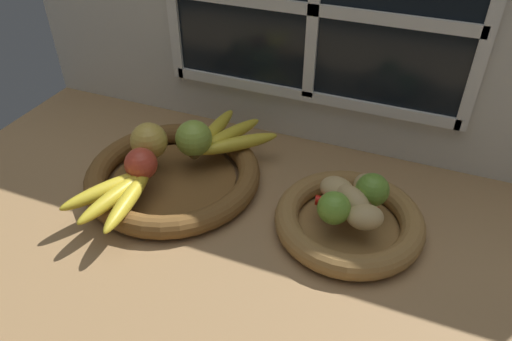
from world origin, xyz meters
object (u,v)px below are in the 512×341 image
Objects in this scene: apple_golden_left at (149,141)px; potato_back at (367,190)px; potato_large at (352,201)px; potato_oblong at (337,189)px; apple_green_back at (194,138)px; lime_near at (334,208)px; banana_bunch_front at (118,194)px; banana_bunch_back at (225,137)px; lime_far at (372,190)px; apple_red_front at (141,164)px; fruit_bowl_right at (349,221)px; fruit_bowl_left at (173,175)px; chili_pepper at (348,204)px; potato_small at (365,217)px.

apple_golden_left reaches higher than potato_back.
potato_oblong is (-3.35, 2.61, -0.35)cm from potato_large.
apple_green_back is 33.30cm from lime_near.
apple_golden_left reaches higher than potato_large.
potato_back is 5.43cm from potato_oblong.
banana_bunch_front is at bearing -157.35° from potato_oblong.
banana_bunch_back is (12.26, 10.24, -2.31)cm from apple_golden_left.
banana_bunch_back is 34.01cm from lime_far.
apple_red_front reaches higher than potato_back.
potato_oblong is at bearing 1.83° from apple_golden_left.
potato_back is (1.86, 4.10, 4.85)cm from fruit_bowl_right.
fruit_bowl_left is at bearing 180.00° from fruit_bowl_right.
fruit_bowl_left is 3.06× the size of chili_pepper.
apple_red_front is at bearing -176.81° from potato_small.
apple_golden_left is 16.15cm from banana_bunch_back.
lime_far is (37.21, -1.97, -0.74)cm from apple_green_back.
apple_green_back reaches higher than apple_red_front.
apple_golden_left is (-2.32, 6.74, 0.59)cm from apple_red_front.
fruit_bowl_left is 40.07cm from potato_small.
apple_green_back is 1.19× the size of potato_small.
fruit_bowl_right is at bearing -0.00° from fruit_bowl_left.
apple_golden_left is at bearing -152.40° from apple_green_back.
potato_large is at bearing -53.60° from chili_pepper.
lime_far is (0.95, -0.49, 0.62)cm from potato_back.
apple_golden_left is 41.81cm from chili_pepper.
apple_green_back reaches higher than potato_large.
fruit_bowl_right is 6.87cm from lime_near.
apple_golden_left is 42.52cm from potato_large.
lime_near reaches higher than banana_bunch_back.
potato_back is 4.55cm from chili_pepper.
apple_golden_left is at bearing 166.71° from fruit_bowl_left.
lime_far is at bearing 20.86° from banana_bunch_front.
potato_back is at bearing -13.17° from banana_bunch_back.
banana_bunch_back is (-30.21, 11.60, 3.88)cm from fruit_bowl_right.
lime_near reaches higher than potato_back.
banana_bunch_front is 26.63cm from banana_bunch_back.
potato_small is 5.38cm from chili_pepper.
potato_large reaches higher than chili_pepper.
potato_small reaches higher than chili_pepper.
banana_bunch_front is (-3.85, -12.92, 3.85)cm from fruit_bowl_left.
banana_bunch_back is 3.22× the size of lime_far.
banana_bunch_back is 2.66× the size of potato_back.
banana_bunch_front is at bearing -158.15° from potato_back.
banana_bunch_back is at bearing 60.69° from fruit_bowl_left.
apple_golden_left is 45.34cm from lime_far.
fruit_bowl_right is at bearing -9.20° from apple_green_back.
potato_back is (1.86, 4.10, 0.04)cm from potato_large.
potato_back is (32.07, -7.51, 0.97)cm from banana_bunch_back.
potato_small is at bearing -45.00° from potato_large.
potato_back is 1.27× the size of lime_near.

